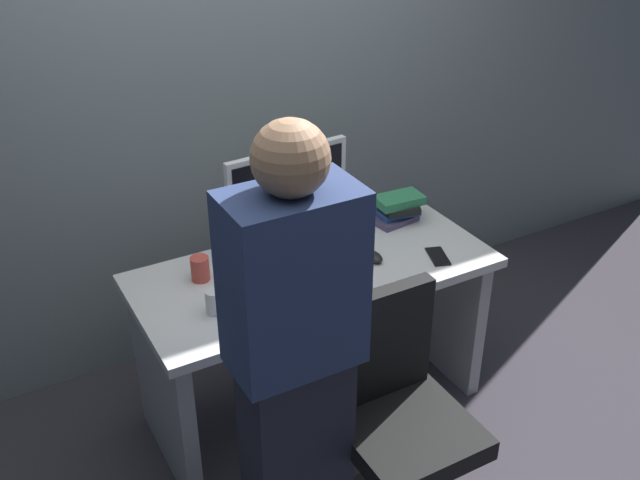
% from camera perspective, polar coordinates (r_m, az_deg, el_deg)
% --- Properties ---
extents(ground_plane, '(9.00, 9.00, 0.00)m').
position_cam_1_polar(ground_plane, '(3.44, -0.42, -12.56)').
color(ground_plane, '#3D3842').
extents(wall_back, '(6.40, 0.10, 3.00)m').
position_cam_1_polar(wall_back, '(3.35, -7.11, 15.38)').
color(wall_back, gray).
rests_on(wall_back, ground).
extents(desk, '(1.46, 0.67, 0.74)m').
position_cam_1_polar(desk, '(3.12, -0.45, -5.59)').
color(desk, white).
rests_on(desk, ground).
extents(office_chair, '(0.52, 0.52, 0.94)m').
position_cam_1_polar(office_chair, '(2.73, 6.03, -14.31)').
color(office_chair, black).
rests_on(office_chair, ground).
extents(person_at_desk, '(0.40, 0.24, 1.64)m').
position_cam_1_polar(person_at_desk, '(2.34, -1.96, -9.37)').
color(person_at_desk, '#262838').
rests_on(person_at_desk, ground).
extents(monitor, '(0.54, 0.15, 0.46)m').
position_cam_1_polar(monitor, '(2.99, -2.47, 3.47)').
color(monitor, silver).
rests_on(monitor, desk).
extents(keyboard, '(0.43, 0.14, 0.02)m').
position_cam_1_polar(keyboard, '(2.88, -1.01, -3.26)').
color(keyboard, white).
rests_on(keyboard, desk).
extents(mouse, '(0.06, 0.10, 0.03)m').
position_cam_1_polar(mouse, '(3.04, 4.15, -1.28)').
color(mouse, black).
rests_on(mouse, desk).
extents(cup_near_keyboard, '(0.07, 0.07, 0.09)m').
position_cam_1_polar(cup_near_keyboard, '(2.74, -8.13, -4.70)').
color(cup_near_keyboard, silver).
rests_on(cup_near_keyboard, desk).
extents(cup_by_monitor, '(0.07, 0.07, 0.10)m').
position_cam_1_polar(cup_by_monitor, '(2.93, -9.24, -2.19)').
color(cup_by_monitor, '#D84C3F').
rests_on(cup_by_monitor, desk).
extents(book_stack, '(0.23, 0.17, 0.13)m').
position_cam_1_polar(book_stack, '(3.33, 6.00, 2.45)').
color(book_stack, '#594C72').
rests_on(book_stack, desk).
extents(cell_phone, '(0.11, 0.16, 0.01)m').
position_cam_1_polar(cell_phone, '(3.10, 9.08, -1.26)').
color(cell_phone, black).
rests_on(cell_phone, desk).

